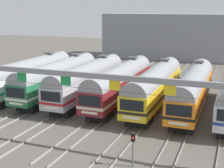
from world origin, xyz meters
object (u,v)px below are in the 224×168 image
(yard_signal_mast, at_px, (133,143))
(commuter_train_orange, at_px, (193,88))
(commuter_train_green, at_px, (58,77))
(commuter_train_stainless, at_px, (88,79))
(catenary_gantry, at_px, (66,83))
(commuter_train_yellow, at_px, (155,85))
(commuter_train_maroon, at_px, (120,82))
(commuter_train_white, at_px, (30,74))

(yard_signal_mast, bearing_deg, commuter_train_orange, 82.00)
(commuter_train_green, bearing_deg, commuter_train_stainless, 0.00)
(commuter_train_orange, distance_m, catenary_gantry, 16.29)
(commuter_train_yellow, bearing_deg, yard_signal_mast, -82.00)
(commuter_train_yellow, distance_m, catenary_gantry, 14.45)
(commuter_train_maroon, bearing_deg, commuter_train_yellow, 0.00)
(commuter_train_orange, relative_size, catenary_gantry, 0.58)
(commuter_train_white, xyz_separation_m, commuter_train_green, (4.34, 0.00, 0.00))
(commuter_train_white, distance_m, commuter_train_yellow, 17.36)
(commuter_train_orange, relative_size, yard_signal_mast, 6.73)
(commuter_train_white, xyz_separation_m, commuter_train_maroon, (13.02, 0.00, 0.00))
(commuter_train_green, bearing_deg, commuter_train_orange, 0.00)
(commuter_train_maroon, height_order, commuter_train_yellow, same)
(commuter_train_stainless, distance_m, catenary_gantry, 14.45)
(catenary_gantry, relative_size, yard_signal_mast, 11.66)
(commuter_train_stainless, bearing_deg, commuter_train_white, 180.00)
(commuter_train_yellow, bearing_deg, commuter_train_stainless, 180.00)
(commuter_train_yellow, height_order, catenary_gantry, catenary_gantry)
(commuter_train_green, relative_size, commuter_train_yellow, 1.00)
(commuter_train_maroon, xyz_separation_m, catenary_gantry, (0.00, -13.50, 2.77))
(commuter_train_orange, xyz_separation_m, yard_signal_mast, (-2.17, -15.44, -0.81))
(commuter_train_yellow, relative_size, commuter_train_orange, 1.00)
(commuter_train_white, relative_size, commuter_train_orange, 1.00)
(yard_signal_mast, bearing_deg, commuter_train_green, 134.54)
(commuter_train_stainless, bearing_deg, yard_signal_mast, -54.89)
(commuter_train_green, height_order, catenary_gantry, catenary_gantry)
(commuter_train_maroon, xyz_separation_m, commuter_train_yellow, (4.34, 0.00, 0.00))
(commuter_train_green, bearing_deg, yard_signal_mast, -45.46)
(commuter_train_yellow, bearing_deg, commuter_train_white, 180.00)
(commuter_train_green, relative_size, commuter_train_stainless, 1.00)
(commuter_train_green, distance_m, commuter_train_yellow, 13.02)
(catenary_gantry, height_order, yard_signal_mast, catenary_gantry)
(yard_signal_mast, bearing_deg, commuter_train_yellow, 98.00)
(commuter_train_white, height_order, catenary_gantry, catenary_gantry)
(commuter_train_white, bearing_deg, catenary_gantry, -46.03)
(commuter_train_stainless, bearing_deg, commuter_train_orange, 0.00)
(commuter_train_white, height_order, yard_signal_mast, commuter_train_white)
(commuter_train_green, xyz_separation_m, commuter_train_orange, (17.36, 0.00, 0.00))
(commuter_train_orange, distance_m, yard_signal_mast, 15.61)
(commuter_train_white, relative_size, catenary_gantry, 0.58)
(commuter_train_green, height_order, yard_signal_mast, commuter_train_green)
(commuter_train_white, distance_m, commuter_train_stainless, 8.68)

